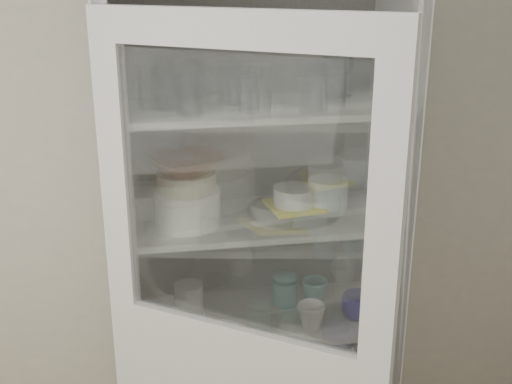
# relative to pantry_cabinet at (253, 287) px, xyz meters

# --- Properties ---
(wall_back) EXTENTS (3.60, 0.02, 2.60)m
(wall_back) POSITION_rel_pantry_cabinet_xyz_m (-0.20, 0.16, 0.36)
(wall_back) COLOR #B5B3A6
(wall_back) RESTS_ON ground
(pantry_cabinet) EXTENTS (1.00, 0.45, 2.10)m
(pantry_cabinet) POSITION_rel_pantry_cabinet_xyz_m (0.00, 0.00, 0.00)
(pantry_cabinet) COLOR silver
(pantry_cabinet) RESTS_ON floor
(tumbler_0) EXTENTS (0.09, 0.09, 0.15)m
(tumbler_0) POSITION_rel_pantry_cabinet_xyz_m (-0.23, -0.21, 0.80)
(tumbler_0) COLOR silver
(tumbler_0) RESTS_ON shelf_glass
(tumbler_1) EXTENTS (0.08, 0.08, 0.13)m
(tumbler_1) POSITION_rel_pantry_cabinet_xyz_m (-0.23, -0.18, 0.79)
(tumbler_1) COLOR silver
(tumbler_1) RESTS_ON shelf_glass
(tumbler_2) EXTENTS (0.09, 0.09, 0.15)m
(tumbler_2) POSITION_rel_pantry_cabinet_xyz_m (-0.01, -0.21, 0.80)
(tumbler_2) COLOR silver
(tumbler_2) RESTS_ON shelf_glass
(tumbler_3) EXTENTS (0.08, 0.08, 0.14)m
(tumbler_3) POSITION_rel_pantry_cabinet_xyz_m (-0.04, -0.18, 0.79)
(tumbler_3) COLOR silver
(tumbler_3) RESTS_ON shelf_glass
(tumbler_4) EXTENTS (0.08, 0.08, 0.15)m
(tumbler_4) POSITION_rel_pantry_cabinet_xyz_m (0.18, -0.17, 0.80)
(tumbler_4) COLOR silver
(tumbler_4) RESTS_ON shelf_glass
(tumbler_5) EXTENTS (0.10, 0.10, 0.16)m
(tumbler_5) POSITION_rel_pantry_cabinet_xyz_m (0.16, -0.19, 0.80)
(tumbler_5) COLOR silver
(tumbler_5) RESTS_ON shelf_glass
(tumbler_6) EXTENTS (0.07, 0.07, 0.12)m
(tumbler_6) POSITION_rel_pantry_cabinet_xyz_m (0.24, -0.19, 0.78)
(tumbler_6) COLOR silver
(tumbler_6) RESTS_ON shelf_glass
(tumbler_7) EXTENTS (0.08, 0.08, 0.13)m
(tumbler_7) POSITION_rel_pantry_cabinet_xyz_m (-0.35, -0.09, 0.79)
(tumbler_7) COLOR silver
(tumbler_7) RESTS_ON shelf_glass
(tumbler_8) EXTENTS (0.09, 0.09, 0.14)m
(tumbler_8) POSITION_rel_pantry_cabinet_xyz_m (-0.31, -0.08, 0.79)
(tumbler_8) COLOR silver
(tumbler_8) RESTS_ON shelf_glass
(tumbler_9) EXTENTS (0.08, 0.08, 0.14)m
(tumbler_9) POSITION_rel_pantry_cabinet_xyz_m (-0.06, -0.07, 0.79)
(tumbler_9) COLOR silver
(tumbler_9) RESTS_ON shelf_glass
(tumbler_10) EXTENTS (0.09, 0.09, 0.16)m
(tumbler_10) POSITION_rel_pantry_cabinet_xyz_m (-0.09, -0.04, 0.80)
(tumbler_10) COLOR silver
(tumbler_10) RESTS_ON shelf_glass
(tumbler_11) EXTENTS (0.10, 0.10, 0.15)m
(tumbler_11) POSITION_rel_pantry_cabinet_xyz_m (0.28, -0.06, 0.80)
(tumbler_11) COLOR silver
(tumbler_11) RESTS_ON shelf_glass
(goblet_0) EXTENTS (0.08, 0.08, 0.17)m
(goblet_0) POSITION_rel_pantry_cabinet_xyz_m (-0.31, 0.02, 0.81)
(goblet_0) COLOR silver
(goblet_0) RESTS_ON shelf_glass
(goblet_1) EXTENTS (0.07, 0.07, 0.16)m
(goblet_1) POSITION_rel_pantry_cabinet_xyz_m (-0.20, 0.01, 0.80)
(goblet_1) COLOR silver
(goblet_1) RESTS_ON shelf_glass
(goblet_2) EXTENTS (0.07, 0.07, 0.16)m
(goblet_2) POSITION_rel_pantry_cabinet_xyz_m (0.27, 0.01, 0.80)
(goblet_2) COLOR silver
(goblet_2) RESTS_ON shelf_glass
(goblet_3) EXTENTS (0.08, 0.08, 0.17)m
(goblet_3) POSITION_rel_pantry_cabinet_xyz_m (0.32, 0.01, 0.81)
(goblet_3) COLOR silver
(goblet_3) RESTS_ON shelf_glass
(plate_stack_front) EXTENTS (0.23, 0.23, 0.13)m
(plate_stack_front) POSITION_rel_pantry_cabinet_xyz_m (-0.25, -0.12, 0.38)
(plate_stack_front) COLOR white
(plate_stack_front) RESTS_ON shelf_plates
(plate_stack_back) EXTENTS (0.20, 0.20, 0.08)m
(plate_stack_back) POSITION_rel_pantry_cabinet_xyz_m (-0.39, 0.04, 0.36)
(plate_stack_back) COLOR white
(plate_stack_back) RESTS_ON shelf_plates
(cream_bowl) EXTENTS (0.22, 0.22, 0.06)m
(cream_bowl) POSITION_rel_pantry_cabinet_xyz_m (-0.25, -0.12, 0.48)
(cream_bowl) COLOR beige
(cream_bowl) RESTS_ON plate_stack_front
(terracotta_bowl) EXTENTS (0.30, 0.30, 0.06)m
(terracotta_bowl) POSITION_rel_pantry_cabinet_xyz_m (-0.25, -0.12, 0.54)
(terracotta_bowl) COLOR brown
(terracotta_bowl) RESTS_ON cream_bowl
(glass_platter) EXTENTS (0.40, 0.40, 0.02)m
(glass_platter) POSITION_rel_pantry_cabinet_xyz_m (0.14, -0.06, 0.33)
(glass_platter) COLOR silver
(glass_platter) RESTS_ON shelf_plates
(yellow_trivet) EXTENTS (0.21, 0.21, 0.01)m
(yellow_trivet) POSITION_rel_pantry_cabinet_xyz_m (0.14, -0.06, 0.35)
(yellow_trivet) COLOR yellow
(yellow_trivet) RESTS_ON glass_platter
(white_ramekin) EXTENTS (0.19, 0.19, 0.06)m
(white_ramekin) POSITION_rel_pantry_cabinet_xyz_m (0.14, -0.06, 0.38)
(white_ramekin) COLOR white
(white_ramekin) RESTS_ON yellow_trivet
(grey_bowl_stack) EXTENTS (0.15, 0.15, 0.12)m
(grey_bowl_stack) POSITION_rel_pantry_cabinet_xyz_m (0.26, -0.06, 0.38)
(grey_bowl_stack) COLOR silver
(grey_bowl_stack) RESTS_ON shelf_plates
(mug_blue) EXTENTS (0.13, 0.13, 0.10)m
(mug_blue) POSITION_rel_pantry_cabinet_xyz_m (0.37, -0.15, -0.03)
(mug_blue) COLOR navy
(mug_blue) RESTS_ON shelf_mugs
(mug_teal) EXTENTS (0.10, 0.10, 0.09)m
(mug_teal) POSITION_rel_pantry_cabinet_xyz_m (0.24, -0.01, -0.03)
(mug_teal) COLOR #226D77
(mug_teal) RESTS_ON shelf_mugs
(mug_white) EXTENTS (0.13, 0.13, 0.10)m
(mug_white) POSITION_rel_pantry_cabinet_xyz_m (0.18, -0.20, -0.03)
(mug_white) COLOR white
(mug_white) RESTS_ON shelf_mugs
(teal_jar) EXTENTS (0.10, 0.10, 0.12)m
(teal_jar) POSITION_rel_pantry_cabinet_xyz_m (0.12, -0.00, -0.02)
(teal_jar) COLOR #226D77
(teal_jar) RESTS_ON shelf_mugs
(measuring_cups) EXTENTS (0.10, 0.10, 0.04)m
(measuring_cups) POSITION_rel_pantry_cabinet_xyz_m (-0.34, -0.14, -0.06)
(measuring_cups) COLOR silver
(measuring_cups) RESTS_ON shelf_mugs
(white_canister) EXTENTS (0.14, 0.14, 0.13)m
(white_canister) POSITION_rel_pantry_cabinet_xyz_m (-0.25, -0.03, -0.02)
(white_canister) COLOR white
(white_canister) RESTS_ON shelf_mugs
(tumbler_12) EXTENTS (0.07, 0.07, 0.13)m
(tumbler_12) POSITION_rel_pantry_cabinet_xyz_m (-0.30, -0.11, 0.79)
(tumbler_12) COLOR silver
(tumbler_12) RESTS_ON shelf_glass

